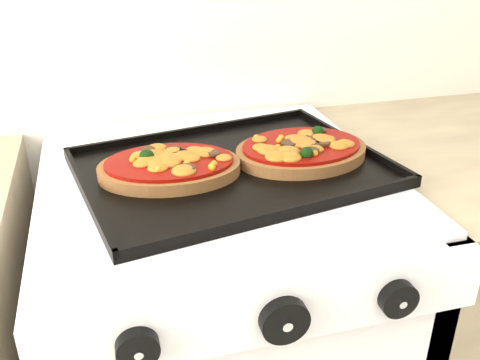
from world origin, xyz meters
name	(u,v)px	position (x,y,z in m)	size (l,w,h in m)	color
control_panel	(272,311)	(0.04, 1.39, 0.85)	(0.60, 0.02, 0.09)	white
knob_left	(138,348)	(-0.13, 1.37, 0.85)	(0.05, 0.05, 0.02)	black
knob_center	(284,321)	(0.05, 1.37, 0.85)	(0.06, 0.06, 0.02)	black
knob_right	(398,299)	(0.21, 1.37, 0.85)	(0.05, 0.05, 0.02)	black
baking_tray	(232,166)	(0.07, 1.69, 0.92)	(0.50, 0.37, 0.02)	black
pizza_left	(170,165)	(-0.04, 1.69, 0.94)	(0.24, 0.16, 0.03)	brown
pizza_right	(301,149)	(0.20, 1.69, 0.94)	(0.24, 0.18, 0.03)	brown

